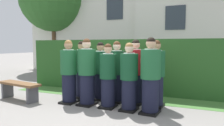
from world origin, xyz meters
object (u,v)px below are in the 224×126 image
student_rear_row_1 (101,72)px  student_rear_row_4 (156,75)px  wooden_bench (19,87)px  student_front_row_3 (129,79)px  student_front_row_4 (150,77)px  student_rear_row_2 (117,73)px  student_front_row_1 (87,74)px  student_rear_row_0 (82,71)px  student_front_row_2 (108,77)px  student_front_row_0 (69,73)px  student_in_red_blazer (135,73)px

student_rear_row_1 → student_rear_row_4: student_rear_row_4 is taller
wooden_bench → student_front_row_3: bearing=5.0°
student_front_row_4 → student_rear_row_1: (-1.52, 0.66, -0.05)m
student_rear_row_1 → student_rear_row_2: (0.50, -0.06, 0.01)m
student_front_row_4 → wooden_bench: 3.58m
student_front_row_1 → student_rear_row_0: 0.81m
student_front_row_2 → student_rear_row_2: student_rear_row_2 is taller
student_front_row_0 → student_front_row_4: student_front_row_4 is taller
student_front_row_1 → student_front_row_4: student_front_row_4 is taller
student_rear_row_1 → student_rear_row_2: size_ratio=0.99×
student_front_row_1 → student_rear_row_4: (1.61, 0.52, -0.02)m
student_rear_row_1 → student_front_row_3: bearing=-32.0°
student_front_row_3 → student_rear_row_1: bearing=148.0°
student_rear_row_0 → student_in_red_blazer: bearing=-1.3°
student_front_row_1 → student_front_row_3: size_ratio=1.07×
student_in_red_blazer → student_front_row_4: bearing=-50.6°
student_rear_row_1 → student_rear_row_2: bearing=-6.8°
student_front_row_0 → student_rear_row_0: 0.63m
student_front_row_2 → student_rear_row_0: student_rear_row_0 is taller
student_front_row_4 → student_rear_row_2: student_front_row_4 is taller
student_front_row_0 → student_in_red_blazer: (1.61, 0.59, 0.01)m
student_front_row_3 → student_in_red_blazer: size_ratio=0.95×
student_front_row_4 → wooden_bench: size_ratio=1.16×
student_rear_row_2 → wooden_bench: student_rear_row_2 is taller
student_front_row_3 → student_in_red_blazer: student_in_red_blazer is taller
student_front_row_1 → student_rear_row_4: 1.69m
student_rear_row_0 → student_rear_row_2: student_rear_row_0 is taller
student_rear_row_4 → student_front_row_3: bearing=-132.5°
student_front_row_3 → student_rear_row_1: size_ratio=0.98×
student_front_row_2 → student_in_red_blazer: student_in_red_blazer is taller
wooden_bench → student_in_red_blazer: bearing=16.3°
student_front_row_0 → student_front_row_2: size_ratio=1.06×
student_front_row_1 → student_rear_row_2: 0.80m
student_front_row_2 → student_rear_row_1: bearing=128.7°
student_front_row_1 → student_front_row_3: bearing=-1.5°
student_front_row_3 → student_front_row_4: bearing=-2.2°
student_front_row_3 → student_rear_row_4: 0.75m
student_front_row_4 → student_rear_row_0: size_ratio=1.03×
student_front_row_2 → wooden_bench: 2.56m
student_front_row_1 → student_rear_row_1: (0.08, 0.61, -0.04)m
student_front_row_1 → student_rear_row_2: (0.58, 0.55, -0.03)m
student_rear_row_0 → student_rear_row_4: 2.12m
student_front_row_2 → student_in_red_blazer: bearing=49.3°
student_front_row_3 → student_front_row_4: size_ratio=0.93×
student_rear_row_0 → wooden_bench: bearing=-147.3°
student_front_row_1 → student_rear_row_4: student_front_row_1 is taller
student_front_row_3 → student_in_red_blazer: 0.62m
student_front_row_3 → wooden_bench: (-3.05, -0.27, -0.39)m
student_front_row_3 → student_rear_row_2: bearing=132.2°
student_rear_row_2 → student_rear_row_0: bearing=176.3°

